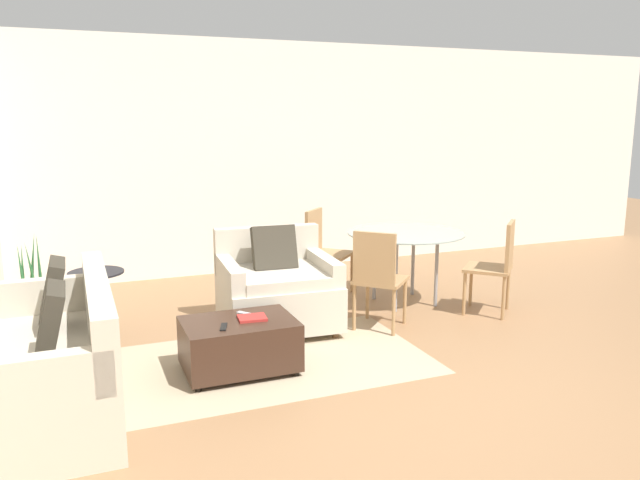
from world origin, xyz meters
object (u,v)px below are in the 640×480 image
at_px(couch, 50,366).
at_px(ottoman, 239,343).
at_px(book_stack, 252,318).
at_px(dining_chair_near_left, 378,273).
at_px(tv_remote_secondary, 245,313).
at_px(side_table, 97,292).
at_px(dining_chair_near_right, 498,261).
at_px(tv_remote_primary, 224,327).
at_px(armchair, 277,289).
at_px(dining_chair_far_left, 322,246).
at_px(potted_plant, 35,321).
at_px(dining_table, 406,240).

bearing_deg(couch, ottoman, 7.10).
distance_m(book_stack, dining_chair_near_left, 1.34).
height_order(tv_remote_secondary, side_table, side_table).
bearing_deg(side_table, tv_remote_secondary, -43.61).
xyz_separation_m(side_table, dining_chair_near_right, (3.57, -0.66, 0.10)).
bearing_deg(tv_remote_primary, dining_chair_near_right, 11.12).
height_order(armchair, book_stack, armchair).
distance_m(ottoman, dining_chair_near_left, 1.46).
xyz_separation_m(armchair, dining_chair_near_left, (0.80, -0.39, 0.16)).
bearing_deg(side_table, dining_chair_far_left, 15.02).
xyz_separation_m(potted_plant, dining_chair_far_left, (2.79, 0.59, 0.30)).
xyz_separation_m(tv_remote_secondary, dining_chair_far_left, (1.28, 1.58, 0.12)).
height_order(book_stack, dining_chair_near_left, dining_chair_near_left).
bearing_deg(ottoman, tv_remote_secondary, 58.01).
relative_size(ottoman, side_table, 1.38).
relative_size(side_table, dining_chair_far_left, 0.66).
distance_m(ottoman, tv_remote_primary, 0.25).
distance_m(couch, dining_chair_far_left, 3.25).
distance_m(tv_remote_primary, dining_chair_far_left, 2.37).
xyz_separation_m(dining_chair_near_right, dining_chair_far_left, (-1.28, 1.28, 0.00)).
bearing_deg(book_stack, side_table, 133.11).
relative_size(tv_remote_secondary, dining_chair_far_left, 0.15).
bearing_deg(dining_chair_near_left, potted_plant, 166.13).
relative_size(couch, side_table, 2.99).
height_order(tv_remote_primary, tv_remote_secondary, same).
relative_size(couch, armchair, 1.73).
bearing_deg(tv_remote_secondary, dining_chair_near_left, 13.34).
bearing_deg(side_table, armchair, -10.44).
height_order(tv_remote_secondary, dining_chair_near_right, dining_chair_near_right).
height_order(couch, ottoman, couch).
distance_m(tv_remote_primary, side_table, 1.45).
height_order(ottoman, tv_remote_primary, tv_remote_primary).
relative_size(potted_plant, dining_table, 0.81).
distance_m(armchair, book_stack, 0.95).
bearing_deg(ottoman, book_stack, -1.07).
xyz_separation_m(couch, dining_chair_near_right, (3.92, 0.60, 0.22)).
xyz_separation_m(book_stack, side_table, (-1.03, 1.10, 0.02)).
height_order(side_table, dining_chair_far_left, dining_chair_far_left).
bearing_deg(tv_remote_secondary, side_table, 136.39).
bearing_deg(couch, dining_chair_far_left, 35.35).
height_order(armchair, tv_remote_secondary, armchair).
relative_size(tv_remote_primary, tv_remote_secondary, 1.18).
relative_size(couch, ottoman, 2.17).
bearing_deg(dining_chair_far_left, dining_chair_near_right, -45.00).
relative_size(armchair, dining_table, 0.88).
relative_size(potted_plant, dining_chair_near_right, 1.05).
xyz_separation_m(tv_remote_primary, side_table, (-0.79, 1.21, 0.02)).
bearing_deg(dining_table, tv_remote_secondary, -153.84).
xyz_separation_m(tv_remote_secondary, dining_table, (1.92, 0.94, 0.26)).
bearing_deg(side_table, tv_remote_primary, -56.77).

